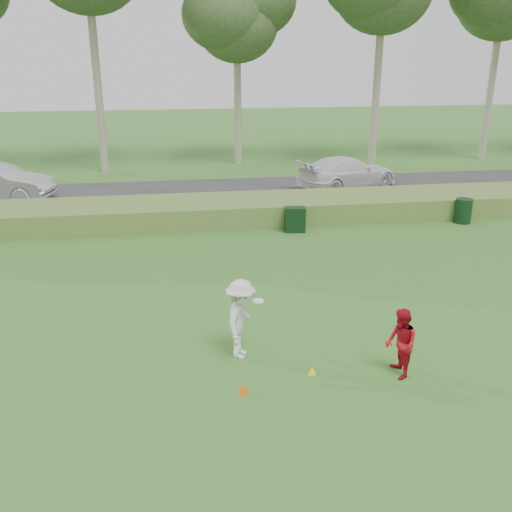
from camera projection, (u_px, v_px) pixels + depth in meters
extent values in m
plane|color=#2D6521|center=(283.00, 371.00, 12.75)|extent=(120.00, 120.00, 0.00)
cube|color=#4E722D|center=(227.00, 210.00, 23.75)|extent=(80.00, 3.00, 0.90)
cube|color=#2D2D2D|center=(217.00, 192.00, 28.54)|extent=(80.00, 6.00, 0.06)
cylinder|color=gray|center=(93.00, 30.00, 30.63)|extent=(0.44, 0.44, 15.50)
cylinder|color=gray|center=(237.00, 68.00, 33.84)|extent=(0.44, 0.44, 11.50)
ellipsoid|color=#334B25|center=(237.00, 15.00, 32.85)|extent=(6.24, 6.24, 5.28)
cylinder|color=gray|center=(380.00, 45.00, 32.68)|extent=(0.44, 0.44, 14.00)
cylinder|color=gray|center=(496.00, 50.00, 35.11)|extent=(0.44, 0.44, 13.50)
imported|color=silver|center=(241.00, 319.00, 13.06)|extent=(1.10, 1.40, 1.91)
cylinder|color=white|center=(258.00, 301.00, 12.97)|extent=(0.27, 0.27, 0.03)
imported|color=#A90E1B|center=(401.00, 344.00, 12.31)|extent=(0.63, 0.79, 1.57)
cone|color=#E9580C|center=(243.00, 389.00, 11.86)|extent=(0.22, 0.22, 0.24)
cone|color=yellow|center=(312.00, 370.00, 12.60)|extent=(0.18, 0.18, 0.20)
cube|color=black|center=(295.00, 219.00, 22.33)|extent=(0.84, 0.57, 0.99)
cylinder|color=black|center=(463.00, 211.00, 23.48)|extent=(0.82, 0.82, 1.01)
imported|color=white|center=(347.00, 172.00, 29.10)|extent=(5.90, 4.15, 1.59)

